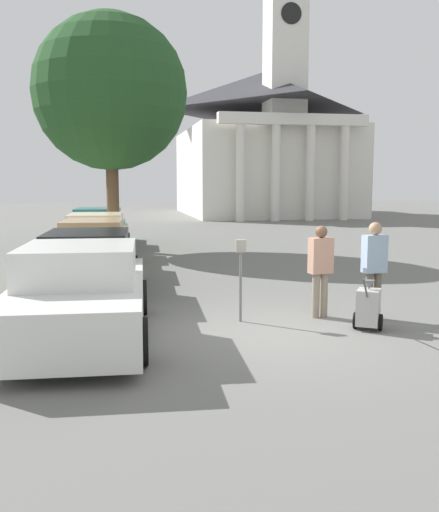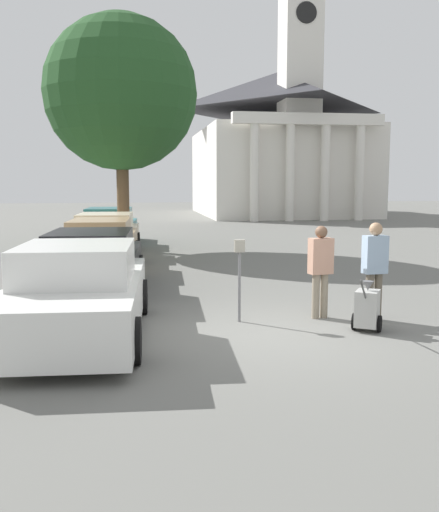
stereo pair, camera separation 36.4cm
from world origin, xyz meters
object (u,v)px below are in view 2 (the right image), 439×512
object	(u,v)px
parked_car_cream	(106,236)
parked_car_black	(92,266)
person_worker	(321,266)
parked_car_teal	(110,228)
parking_meter	(239,265)
person_supervisor	(375,265)
parked_car_white	(79,295)
parked_car_tan	(101,247)
church	(279,141)
equipment_cart	(367,308)

from	to	relation	value
parked_car_cream	parked_car_black	bearing A→B (deg)	-86.80
parked_car_black	person_worker	bearing A→B (deg)	-28.02
person_worker	parked_car_teal	bearing A→B (deg)	-81.49
parking_meter	person_supervisor	distance (m)	2.41
parked_car_white	parked_car_teal	xyz separation A→B (m)	(-0.00, 13.45, -0.02)
parked_car_black	person_worker	world-z (taller)	person_worker
parked_car_white	parked_car_black	xyz separation A→B (m)	(-0.00, 3.21, -0.02)
person_worker	parked_car_white	bearing A→B (deg)	-0.97
parked_car_tan	person_supervisor	bearing A→B (deg)	-48.54
person_worker	church	distance (m)	33.65
parking_meter	person_supervisor	bearing A→B (deg)	-6.12
parking_meter	parked_car_cream	bearing A→B (deg)	105.88
parked_car_tan	person_supervisor	size ratio (longest dim) A/B	3.05
parked_car_black	parking_meter	bearing A→B (deg)	-40.53
parked_car_white	parked_car_cream	xyz separation A→B (m)	(-0.00, 10.16, -0.03)
person_worker	parked_car_black	bearing A→B (deg)	-40.94
parked_car_tan	church	size ratio (longest dim) A/B	0.26
parked_car_cream	person_worker	xyz separation A→B (m)	(4.22, -9.51, 0.30)
parked_car_white	parked_car_tan	distance (m)	6.84
parked_car_tan	parked_car_cream	distance (m)	3.32
parked_car_tan	person_worker	size ratio (longest dim) A/B	3.18
parked_car_white	parking_meter	distance (m)	2.80
equipment_cart	person_supervisor	bearing A→B (deg)	91.27
parked_car_tan	parked_car_white	bearing A→B (deg)	-86.81
parked_car_black	parked_car_teal	bearing A→B (deg)	93.20
person_supervisor	equipment_cart	world-z (taller)	person_supervisor
parked_car_black	person_worker	xyz separation A→B (m)	(4.22, -2.56, 0.28)
parked_car_white	parked_car_tan	world-z (taller)	parked_car_white
person_supervisor	parked_car_cream	bearing A→B (deg)	-68.25
church	parked_car_teal	bearing A→B (deg)	-121.09
parked_car_teal	person_supervisor	bearing A→B (deg)	-65.47
parked_car_tan	parked_car_cream	xyz separation A→B (m)	(-0.00, 3.32, -0.02)
parked_car_teal	person_worker	size ratio (longest dim) A/B	3.10
parked_car_black	parked_car_tan	world-z (taller)	parked_car_tan
equipment_cart	church	world-z (taller)	church
parked_car_cream	parking_meter	xyz separation A→B (m)	(2.72, -9.55, 0.35)
parked_car_cream	person_worker	world-z (taller)	person_worker
parked_car_teal	person_supervisor	xyz separation A→B (m)	(5.12, -13.10, 0.33)
parked_car_black	person_supervisor	xyz separation A→B (m)	(5.12, -2.86, 0.33)
parked_car_black	parked_car_tan	bearing A→B (deg)	93.19
parked_car_black	equipment_cart	distance (m)	5.90
parked_car_teal	person_worker	xyz separation A→B (m)	(4.22, -12.80, 0.29)
person_supervisor	equipment_cart	xyz separation A→B (m)	(-0.41, -0.69, -0.62)
person_supervisor	equipment_cart	distance (m)	1.02
parked_car_black	person_supervisor	world-z (taller)	person_supervisor
parked_car_white	parked_car_tan	xyz separation A→B (m)	(0.00, 6.84, -0.00)
equipment_cart	parked_car_cream	bearing A→B (deg)	146.38
parked_car_tan	person_worker	bearing A→B (deg)	-52.53
parked_car_cream	parked_car_teal	bearing A→B (deg)	93.20
parked_car_teal	equipment_cart	world-z (taller)	parked_car_teal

